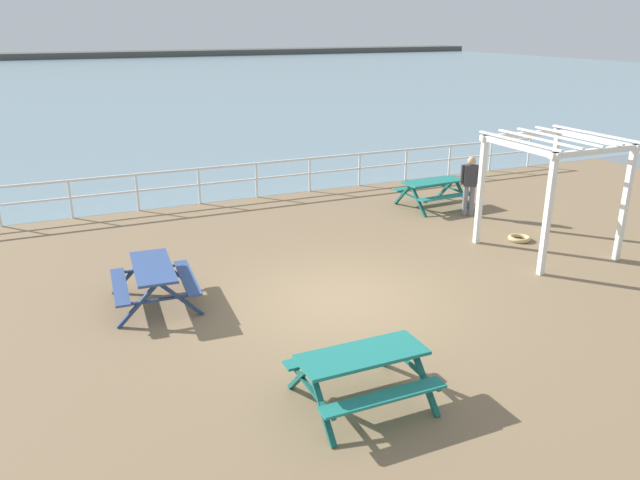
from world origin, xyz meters
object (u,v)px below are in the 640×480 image
(picnic_table_mid_centre, at_px, (433,187))
(visitor, at_px, (470,182))
(lattice_pergola, at_px, (554,167))
(picnic_table_near_left, at_px, (154,275))
(picnic_table_near_right, at_px, (362,365))

(picnic_table_mid_centre, bearing_deg, visitor, -74.17)
(visitor, xyz_separation_m, lattice_pergola, (-0.08, -3.02, 1.05))
(picnic_table_mid_centre, distance_m, visitor, 1.27)
(visitor, relative_size, lattice_pergola, 0.61)
(picnic_table_near_left, relative_size, visitor, 1.13)
(picnic_table_near_right, distance_m, picnic_table_mid_centre, 10.17)
(visitor, bearing_deg, picnic_table_mid_centre, -131.76)
(picnic_table_near_left, distance_m, picnic_table_near_right, 4.91)
(picnic_table_near_left, xyz_separation_m, picnic_table_near_right, (2.07, -4.45, 0.00))
(picnic_table_near_left, bearing_deg, picnic_table_mid_centre, -64.94)
(lattice_pergola, bearing_deg, picnic_table_near_right, -151.07)
(visitor, distance_m, lattice_pergola, 3.20)
(picnic_table_near_left, distance_m, visitor, 9.21)
(picnic_table_mid_centre, height_order, lattice_pergola, lattice_pergola)
(visitor, bearing_deg, lattice_pergola, 27.75)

